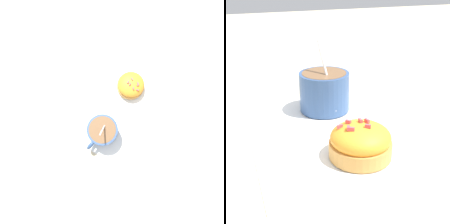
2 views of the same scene
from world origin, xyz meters
TOP-DOWN VIEW (x-y plane):
  - ground_plane at (0.00, 0.00)m, footprint 3.00×3.00m
  - paper_napkin at (0.00, 0.00)m, footprint 0.30×0.27m
  - coffee_cup at (-0.08, -0.00)m, footprint 0.11×0.08m
  - frosted_pastry at (0.08, -0.01)m, footprint 0.08×0.08m

SIDE VIEW (x-z plane):
  - ground_plane at x=0.00m, z-range 0.00..0.00m
  - paper_napkin at x=0.00m, z-range 0.00..0.00m
  - frosted_pastry at x=0.08m, z-range 0.00..0.05m
  - coffee_cup at x=-0.08m, z-range -0.02..0.09m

